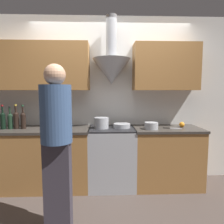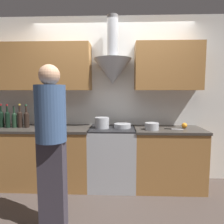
% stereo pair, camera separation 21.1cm
% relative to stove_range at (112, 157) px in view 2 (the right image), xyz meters
% --- Properties ---
extents(ground_plane, '(12.00, 12.00, 0.00)m').
position_rel_stove_range_xyz_m(ground_plane, '(0.00, -0.31, -0.45)').
color(ground_plane, '#423833').
extents(wall_back, '(8.40, 0.57, 2.60)m').
position_rel_stove_range_xyz_m(wall_back, '(-0.11, 0.26, 1.03)').
color(wall_back, white).
rests_on(wall_back, ground_plane).
extents(counter_left, '(1.62, 0.62, 0.89)m').
position_rel_stove_range_xyz_m(counter_left, '(-1.14, -0.00, -0.00)').
color(counter_left, '#9E6B38').
rests_on(counter_left, ground_plane).
extents(counter_right, '(1.01, 0.62, 0.89)m').
position_rel_stove_range_xyz_m(counter_right, '(0.83, -0.00, -0.00)').
color(counter_right, '#9E6B38').
rests_on(counter_right, ground_plane).
extents(stove_range, '(0.68, 0.60, 0.89)m').
position_rel_stove_range_xyz_m(stove_range, '(0.00, 0.00, 0.00)').
color(stove_range, '#A8AAAF').
rests_on(stove_range, ground_plane).
extents(wine_bottle_2, '(0.08, 0.08, 0.35)m').
position_rel_stove_range_xyz_m(wine_bottle_2, '(-1.68, -0.00, 0.58)').
color(wine_bottle_2, black).
rests_on(wine_bottle_2, counter_left).
extents(wine_bottle_3, '(0.07, 0.07, 0.35)m').
position_rel_stove_range_xyz_m(wine_bottle_3, '(-1.57, -0.03, 0.58)').
color(wine_bottle_3, black).
rests_on(wine_bottle_3, counter_left).
extents(wine_bottle_4, '(0.07, 0.07, 0.33)m').
position_rel_stove_range_xyz_m(wine_bottle_4, '(-1.47, -0.01, 0.57)').
color(wine_bottle_4, black).
rests_on(wine_bottle_4, counter_left).
extents(wine_bottle_5, '(0.07, 0.07, 0.36)m').
position_rel_stove_range_xyz_m(wine_bottle_5, '(-1.39, -0.01, 0.58)').
color(wine_bottle_5, black).
rests_on(wine_bottle_5, counter_left).
extents(wine_bottle_6, '(0.07, 0.07, 0.35)m').
position_rel_stove_range_xyz_m(wine_bottle_6, '(-1.29, -0.01, 0.58)').
color(wine_bottle_6, black).
rests_on(wine_bottle_6, counter_left).
extents(stock_pot, '(0.21, 0.21, 0.16)m').
position_rel_stove_range_xyz_m(stock_pot, '(-0.15, -0.02, 0.52)').
color(stock_pot, '#A8AAAF').
rests_on(stock_pot, stove_range).
extents(mixing_bowl, '(0.25, 0.25, 0.06)m').
position_rel_stove_range_xyz_m(mixing_bowl, '(0.15, 0.03, 0.47)').
color(mixing_bowl, '#A8AAAF').
rests_on(mixing_bowl, stove_range).
extents(orange_fruit, '(0.08, 0.08, 0.08)m').
position_rel_stove_range_xyz_m(orange_fruit, '(1.07, 0.02, 0.48)').
color(orange_fruit, orange).
rests_on(orange_fruit, counter_right).
extents(saucepan, '(0.19, 0.19, 0.10)m').
position_rel_stove_range_xyz_m(saucepan, '(0.57, -0.11, 0.49)').
color(saucepan, '#A8AAAF').
rests_on(saucepan, counter_right).
extents(chefs_knife, '(0.26, 0.10, 0.01)m').
position_rel_stove_range_xyz_m(chefs_knife, '(0.89, -0.08, 0.44)').
color(chefs_knife, silver).
rests_on(chefs_knife, counter_right).
extents(person_foreground_left, '(0.30, 0.30, 1.69)m').
position_rel_stove_range_xyz_m(person_foreground_left, '(-0.58, -0.98, 0.50)').
color(person_foreground_left, '#38333D').
rests_on(person_foreground_left, ground_plane).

